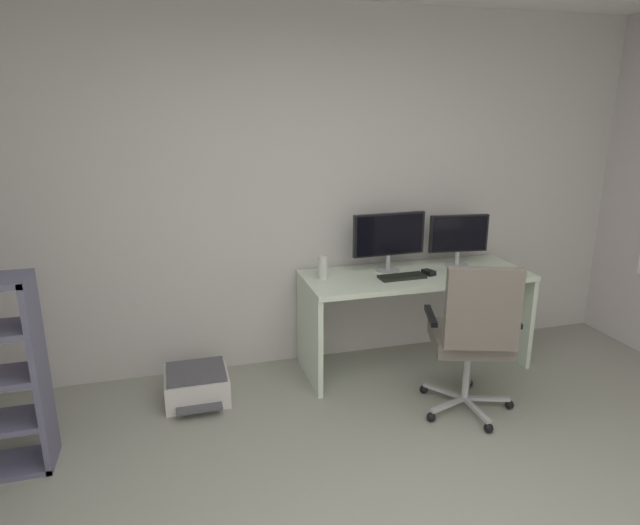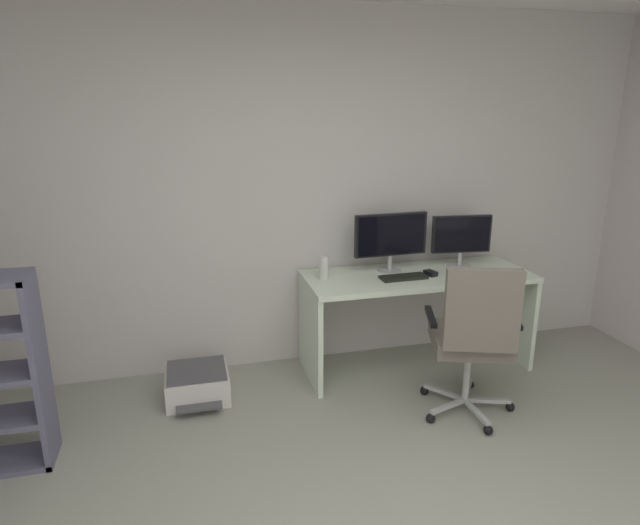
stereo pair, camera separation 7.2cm
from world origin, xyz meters
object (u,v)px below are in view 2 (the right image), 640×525
Objects in this scene: desk at (417,297)px; monitor_main at (391,237)px; monitor_secondary at (461,237)px; printer at (197,384)px; keyboard at (403,277)px; office_chair at (474,333)px; computer_mouse at (430,273)px; desktop_speaker at (324,267)px.

monitor_main reaches higher than desk.
monitor_secondary is (0.39, 0.11, 0.42)m from desk.
keyboard is at bearing 0.28° from printer.
office_chair is at bearing -75.97° from monitor_main.
computer_mouse is at bearing 87.07° from office_chair.
monitor_main is at bearing -179.99° from monitor_secondary.
keyboard is 0.22m from computer_mouse.
office_chair is at bearing -112.18° from monitor_secondary.
office_chair is at bearing -48.17° from desktop_speaker.
monitor_secondary is at bearing 10.50° from computer_mouse.
monitor_secondary is at bearing 15.22° from desk.
desktop_speaker is at bearing 131.83° from office_chair.
keyboard is at bearing -160.91° from monitor_secondary.
desktop_speaker is 0.16× the size of office_chair.
keyboard is 0.72× the size of printer.
office_chair reaches higher than keyboard.
keyboard is (-0.15, -0.08, 0.19)m from desk.
desk is at bearing -30.42° from monitor_main.
desk is 0.22m from computer_mouse.
monitor_secondary is 0.42m from computer_mouse.
monitor_main reaches higher than office_chair.
keyboard is (-0.54, -0.19, -0.23)m from monitor_secondary.
printer is at bearing -171.02° from desktop_speaker.
monitor_secondary is at bearing 17.42° from keyboard.
office_chair reaches higher than desktop_speaker.
office_chair is at bearing -87.27° from desk.
monitor_main is 1.19× the size of printer.
computer_mouse is 0.79m from desktop_speaker.
monitor_secondary reaches higher than printer.
desktop_speaker is (-0.56, 0.14, 0.07)m from keyboard.
monitor_secondary is 1.37× the size of keyboard.
keyboard is at bearing 169.85° from computer_mouse.
monitor_secondary is 0.44× the size of office_chair.
desk is 9.92× the size of desktop_speaker.
monitor_main is 1.66× the size of keyboard.
printer is at bearing 157.90° from office_chair.
monitor_main is 0.56m from desktop_speaker.
desktop_speaker is (-0.78, 0.12, 0.07)m from computer_mouse.
monitor_main is 1.21× the size of monitor_secondary.
monitor_main is 0.54× the size of office_chair.
keyboard is 0.32× the size of office_chair.
keyboard is at bearing 105.13° from office_chair.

